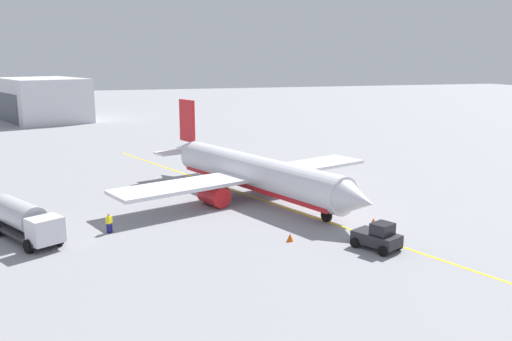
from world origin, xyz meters
name	(u,v)px	position (x,y,z in m)	size (l,w,h in m)	color
ground_plane	(256,198)	(0.00, 0.00, 0.00)	(400.00, 400.00, 0.00)	#939399
airplane	(253,173)	(-0.49, -0.18, 2.61)	(32.31, 30.57, 9.57)	white
fuel_tanker	(25,220)	(7.24, -22.07, 1.71)	(9.46, 6.83, 3.15)	#2D2D33
pushback_tug	(378,237)	(17.73, 4.48, 1.01)	(4.11, 3.56, 2.20)	#232328
refueling_worker	(109,224)	(7.40, -15.43, 0.82)	(0.63, 0.58, 1.71)	navy
safety_cone_nose	(290,237)	(13.98, -1.41, 0.32)	(0.57, 0.57, 0.64)	#F2590F
safety_cone_wingtip	(373,222)	(12.19, 7.23, 0.34)	(0.60, 0.60, 0.67)	#F2590F
distant_hangar	(43,100)	(-82.33, -26.68, 4.96)	(27.35, 22.93, 9.94)	silver
taxi_line_marking	(256,198)	(0.00, 0.00, 0.01)	(69.05, 0.30, 0.01)	yellow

